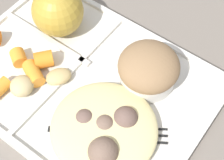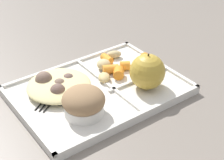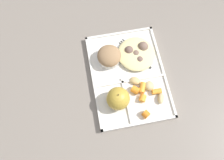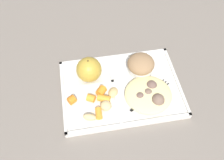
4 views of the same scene
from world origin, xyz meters
The scene contains 18 objects.
ground centered at (0.00, 0.00, 0.00)m, with size 6.00×6.00×0.00m, color slate.
lunch_tray centered at (0.00, 0.00, 0.01)m, with size 0.37×0.26×0.02m.
green_apple centered at (-0.09, 0.06, 0.05)m, with size 0.08×0.08×0.08m.
bran_muffin centered at (0.07, 0.06, 0.04)m, with size 0.09×0.09×0.06m.
carrot_slice_center centered at (-0.06, -0.04, 0.02)m, with size 0.02×0.02×0.04m, color orange.
carrot_slice_large centered at (-0.08, -0.08, 0.02)m, with size 0.02×0.02×0.03m, color orange.
carrot_slice_diagonal centered at (-0.10, -0.03, 0.02)m, with size 0.02×0.02×0.02m, color orange.
carrot_slice_near_corner centered at (-0.06, -0.01, 0.03)m, with size 0.02×0.02×0.03m, color orange.
carrot_slice_back centered at (-0.15, -0.03, 0.03)m, with size 0.02×0.02×0.02m, color orange.
potato_chunk_golden centered at (-0.11, -0.09, 0.02)m, with size 0.04×0.02×0.02m, color tan.
potato_chunk_corner centered at (-0.06, -0.06, 0.03)m, with size 0.03×0.03×0.02m, color tan.
potato_chunk_wedge centered at (-0.03, -0.02, 0.02)m, with size 0.04×0.03×0.02m, color tan.
egg_noodle_pile centered at (0.07, -0.05, 0.03)m, with size 0.14×0.14×0.02m, color beige.
meatball_side centered at (0.07, -0.04, 0.03)m, with size 0.03×0.03×0.03m, color #755B4C.
meatball_back centered at (0.10, -0.07, 0.03)m, with size 0.04×0.04×0.04m, color #755B4C.
meatball_center centered at (0.09, -0.02, 0.03)m, with size 0.03×0.03×0.03m, color brown.
meatball_front centered at (0.05, -0.05, 0.03)m, with size 0.03×0.03×0.03m, color brown.
plastic_fork centered at (0.09, -0.04, 0.02)m, with size 0.14×0.10×0.00m.
Camera 2 is at (0.36, 0.55, 0.47)m, focal length 57.51 mm.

